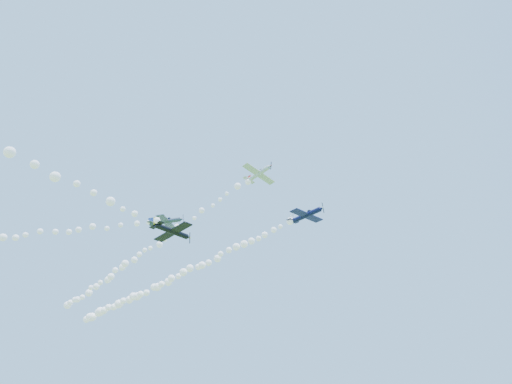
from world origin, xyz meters
The scene contains 6 objects.
plane_white centered at (3.32, -7.24, 49.48)m, with size 6.50×6.88×2.11m.
smoke_trail_white centered at (-37.41, 6.77, 49.19)m, with size 77.89×28.35×2.81m, color white, non-canonical shape.
plane_navy centered at (6.96, 5.26, 46.72)m, with size 8.17×8.53×2.62m.
smoke_trail_navy centered at (-34.76, 16.00, 46.52)m, with size 78.82×22.50×3.15m, color white, non-canonical shape.
plane_grey centered at (-19.35, -4.41, 47.86)m, with size 7.42×7.72×2.31m.
plane_black centered at (-4.55, -18.90, 33.66)m, with size 7.18×6.76×1.88m.
Camera 1 is at (31.17, -59.53, 2.00)m, focal length 30.00 mm.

